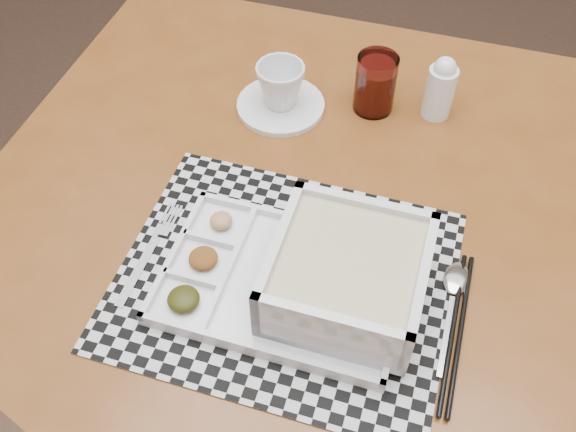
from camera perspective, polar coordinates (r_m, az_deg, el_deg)
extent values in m
plane|color=black|center=(1.73, -9.63, -10.87)|extent=(5.00, 5.00, 0.00)
cube|color=#572E0F|center=(0.95, 1.98, -1.12)|extent=(1.12, 1.12, 0.04)
cylinder|color=#572E0F|center=(1.65, -9.61, 6.34)|extent=(0.05, 0.05, 0.73)
cylinder|color=#572E0F|center=(1.57, 22.91, -0.99)|extent=(0.05, 0.05, 0.73)
cube|color=#572E0F|center=(1.31, 7.30, 11.84)|extent=(0.88, 0.12, 0.08)
cube|color=#572E0F|center=(1.15, -19.80, 2.10)|extent=(0.12, 0.88, 0.08)
cube|color=#B5B5BD|center=(0.87, -0.30, -5.64)|extent=(0.48, 0.41, 0.00)
cube|color=silver|center=(0.86, -0.43, -6.11)|extent=(0.34, 0.25, 0.01)
cube|color=silver|center=(0.91, 1.55, -0.41)|extent=(0.32, 0.04, 0.01)
cube|color=silver|center=(0.80, -2.74, -11.73)|extent=(0.32, 0.04, 0.01)
cube|color=silver|center=(0.89, -10.05, -3.18)|extent=(0.03, 0.22, 0.01)
cube|color=silver|center=(0.84, 9.88, -8.22)|extent=(0.03, 0.22, 0.01)
cube|color=silver|center=(0.87, -5.17, -4.48)|extent=(0.03, 0.20, 0.01)
cube|color=silver|center=(0.86, -8.61, -5.54)|extent=(0.08, 0.02, 0.01)
cube|color=silver|center=(0.90, -6.96, -2.11)|extent=(0.08, 0.02, 0.01)
ellipsoid|color=black|center=(0.84, -9.28, -7.29)|extent=(0.04, 0.04, 0.02)
ellipsoid|color=#472A0B|center=(0.88, -7.55, -3.74)|extent=(0.04, 0.04, 0.02)
ellipsoid|color=brown|center=(0.91, -5.97, -0.41)|extent=(0.03, 0.03, 0.02)
cube|color=silver|center=(0.85, 5.14, -6.52)|extent=(0.21, 0.21, 0.01)
cube|color=silver|center=(0.87, 6.73, -0.39)|extent=(0.19, 0.03, 0.09)
cube|color=silver|center=(0.77, 3.70, -10.47)|extent=(0.19, 0.03, 0.09)
cube|color=silver|center=(0.83, -0.78, -3.62)|extent=(0.03, 0.19, 0.09)
cube|color=silver|center=(0.82, 11.55, -6.58)|extent=(0.03, 0.19, 0.09)
cube|color=tan|center=(0.82, 5.30, -5.27)|extent=(0.19, 0.19, 0.07)
cube|color=silver|center=(0.90, -13.02, -4.83)|extent=(0.02, 0.12, 0.00)
cube|color=silver|center=(0.94, -11.09, -1.25)|extent=(0.02, 0.02, 0.00)
cube|color=silver|center=(0.96, -10.84, 0.22)|extent=(0.01, 0.04, 0.00)
cube|color=silver|center=(0.96, -10.52, 0.14)|extent=(0.01, 0.04, 0.00)
cube|color=silver|center=(0.95, -10.19, 0.06)|extent=(0.01, 0.04, 0.00)
cube|color=silver|center=(0.95, -9.86, -0.02)|extent=(0.01, 0.04, 0.00)
cube|color=silver|center=(0.85, 13.97, -10.28)|extent=(0.02, 0.12, 0.00)
ellipsoid|color=silver|center=(0.90, 14.78, -5.39)|extent=(0.04, 0.06, 0.01)
cylinder|color=black|center=(0.85, 14.42, -9.76)|extent=(0.03, 0.24, 0.01)
cylinder|color=black|center=(0.86, 15.08, -9.90)|extent=(0.03, 0.24, 0.01)
cylinder|color=silver|center=(1.11, -0.66, 9.79)|extent=(0.15, 0.15, 0.01)
imported|color=silver|center=(1.08, -0.68, 11.52)|extent=(0.09, 0.09, 0.08)
cylinder|color=white|center=(1.09, 7.77, 11.58)|extent=(0.07, 0.07, 0.10)
cylinder|color=#420805|center=(1.10, 7.71, 11.13)|extent=(0.06, 0.06, 0.08)
cylinder|color=silver|center=(1.10, 13.30, 10.64)|extent=(0.05, 0.05, 0.09)
sphere|color=silver|center=(1.07, 13.79, 12.68)|extent=(0.04, 0.04, 0.04)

